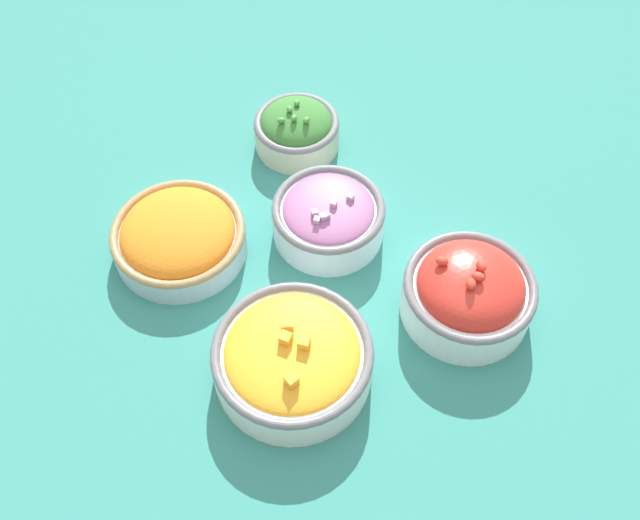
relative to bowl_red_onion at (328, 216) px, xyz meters
The scene contains 6 objects.
ground_plane 0.08m from the bowl_red_onion, 127.30° to the left, with size 3.00×3.00×0.00m, color #337F75.
bowl_red_onion is the anchor object (origin of this frame).
bowl_carrots 0.20m from the bowl_red_onion, 54.97° to the left, with size 0.18×0.18×0.06m.
bowl_cherry_tomatoes 0.21m from the bowl_red_onion, 168.90° to the right, with size 0.16×0.16×0.10m.
bowl_squash 0.22m from the bowl_red_onion, 125.13° to the left, with size 0.19×0.19×0.08m.
bowl_broccoli 0.17m from the bowl_red_onion, 27.90° to the right, with size 0.13×0.13×0.08m.
Camera 1 is at (-0.38, 0.36, 0.79)m, focal length 40.00 mm.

